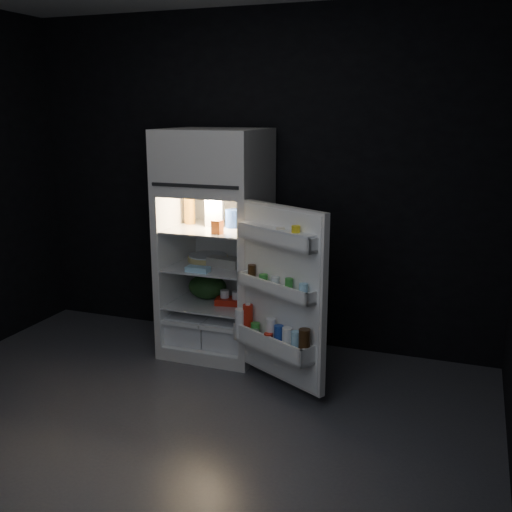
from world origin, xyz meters
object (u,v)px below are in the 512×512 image
at_px(refrigerator, 217,235).
at_px(milk_jug, 215,211).
at_px(egg_carton, 224,262).
at_px(yogurt_tray, 232,301).
at_px(fridge_door, 280,299).

relative_size(refrigerator, milk_jug, 7.42).
bearing_deg(refrigerator, egg_carton, -37.38).
bearing_deg(yogurt_tray, fridge_door, -50.99).
distance_m(refrigerator, yogurt_tray, 0.53).
height_order(milk_jug, yogurt_tray, milk_jug).
bearing_deg(fridge_door, egg_carton, 141.66).
xyz_separation_m(egg_carton, yogurt_tray, (0.06, -0.00, -0.31)).
bearing_deg(yogurt_tray, refrigerator, 143.58).
height_order(fridge_door, egg_carton, fridge_door).
xyz_separation_m(refrigerator, milk_jug, (-0.03, 0.03, 0.19)).
relative_size(fridge_door, milk_jug, 5.08).
xyz_separation_m(milk_jug, egg_carton, (0.12, -0.10, -0.38)).
distance_m(refrigerator, fridge_door, 0.94).
relative_size(fridge_door, egg_carton, 4.37).
relative_size(fridge_door, yogurt_tray, 4.86).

